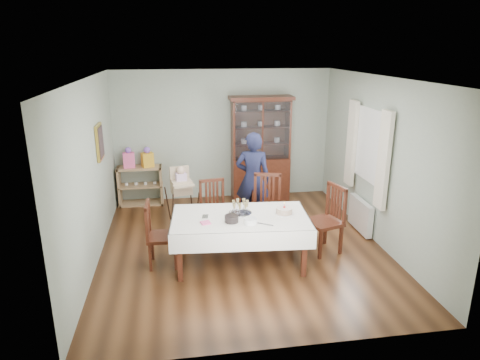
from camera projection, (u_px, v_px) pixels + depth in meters
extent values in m
plane|color=#593319|center=(242.00, 246.00, 7.01)|extent=(5.00, 5.00, 0.00)
plane|color=#9EAA99|center=(223.00, 135.00, 8.96)|extent=(4.50, 0.00, 4.50)
plane|color=#9EAA99|center=(91.00, 174.00, 6.27)|extent=(0.00, 5.00, 5.00)
plane|color=#9EAA99|center=(379.00, 162.00, 6.93)|extent=(0.00, 5.00, 5.00)
plane|color=white|center=(242.00, 78.00, 6.20)|extent=(5.00, 5.00, 0.00)
cube|color=#4C2013|center=(240.00, 219.00, 6.26)|extent=(1.98, 1.20, 0.06)
cube|color=white|center=(240.00, 217.00, 6.25)|extent=(2.08, 1.31, 0.01)
cube|color=#4C2013|center=(260.00, 178.00, 9.11)|extent=(1.20, 0.45, 0.90)
cube|color=white|center=(263.00, 131.00, 8.62)|extent=(1.12, 0.01, 1.16)
cube|color=#4C2013|center=(261.00, 98.00, 8.60)|extent=(1.30, 0.48, 0.07)
cube|color=tan|center=(142.00, 203.00, 8.89)|extent=(0.90, 0.38, 0.04)
cube|color=tan|center=(141.00, 186.00, 8.78)|extent=(0.90, 0.38, 0.03)
cube|color=tan|center=(139.00, 168.00, 8.67)|extent=(0.90, 0.38, 0.04)
cube|color=tan|center=(120.00, 186.00, 8.72)|extent=(0.04, 0.38, 0.80)
cube|color=tan|center=(161.00, 185.00, 8.84)|extent=(0.04, 0.38, 0.80)
cube|color=gold|center=(100.00, 142.00, 6.94)|extent=(0.04, 0.48, 0.58)
cube|color=white|center=(370.00, 145.00, 7.15)|extent=(0.04, 1.02, 1.22)
cube|color=silver|center=(384.00, 161.00, 6.59)|extent=(0.07, 0.30, 1.55)
cube|color=silver|center=(351.00, 143.00, 7.75)|extent=(0.07, 0.30, 1.55)
cube|color=white|center=(360.00, 215.00, 7.52)|extent=(0.10, 0.80, 0.55)
cube|color=#4C2013|center=(215.00, 214.00, 7.15)|extent=(0.51, 0.51, 0.05)
cube|color=#4C2013|center=(212.00, 194.00, 7.26)|extent=(0.43, 0.11, 0.53)
cube|color=#4C2013|center=(267.00, 210.00, 7.21)|extent=(0.59, 0.59, 0.05)
cube|color=#4C2013|center=(267.00, 189.00, 7.33)|extent=(0.46, 0.15, 0.57)
cube|color=#4C2013|center=(163.00, 237.00, 6.30)|extent=(0.46, 0.46, 0.05)
cube|color=#4C2013|center=(148.00, 220.00, 6.20)|extent=(0.06, 0.42, 0.52)
cube|color=#4C2013|center=(324.00, 222.00, 6.71)|extent=(0.61, 0.61, 0.05)
cube|color=#4C2013|center=(336.00, 203.00, 6.71)|extent=(0.18, 0.45, 0.57)
imported|color=black|center=(253.00, 179.00, 7.68)|extent=(0.71, 0.55, 1.71)
cube|color=tan|center=(181.00, 187.00, 7.79)|extent=(0.41, 0.37, 0.25)
cube|color=tan|center=(181.00, 176.00, 7.73)|extent=(0.36, 0.13, 0.29)
cube|color=tan|center=(181.00, 182.00, 7.77)|extent=(0.40, 0.24, 0.03)
cube|color=silver|center=(181.00, 178.00, 7.74)|extent=(0.21, 0.18, 0.19)
sphere|color=beige|center=(181.00, 170.00, 7.70)|extent=(0.16, 0.16, 0.16)
cylinder|color=silver|center=(240.00, 213.00, 6.35)|extent=(0.34, 0.34, 0.01)
torus|color=silver|center=(240.00, 213.00, 6.34)|extent=(0.34, 0.34, 0.01)
cylinder|color=white|center=(284.00, 214.00, 6.33)|extent=(0.28, 0.28, 0.02)
cylinder|color=brown|center=(284.00, 211.00, 6.32)|extent=(0.24, 0.24, 0.09)
cylinder|color=silver|center=(284.00, 208.00, 6.30)|extent=(0.24, 0.24, 0.01)
cylinder|color=#F24C4C|center=(284.00, 205.00, 6.29)|extent=(0.01, 0.01, 0.07)
sphere|color=yellow|center=(284.00, 203.00, 6.28)|extent=(0.02, 0.02, 0.02)
cylinder|color=black|center=(232.00, 219.00, 6.04)|extent=(0.24, 0.24, 0.09)
cylinder|color=white|center=(250.00, 221.00, 5.98)|extent=(0.24, 0.24, 0.08)
cube|color=#FF5D9B|center=(206.00, 223.00, 6.00)|extent=(0.16, 0.16, 0.02)
cube|color=silver|center=(264.00, 224.00, 5.97)|extent=(0.25, 0.18, 0.01)
cube|color=#FF5D9B|center=(129.00, 160.00, 8.57)|extent=(0.24, 0.17, 0.31)
sphere|color=#E533B2|center=(128.00, 150.00, 8.51)|extent=(0.12, 0.12, 0.12)
cube|color=gold|center=(148.00, 160.00, 8.62)|extent=(0.27, 0.23, 0.29)
sphere|color=#E533B2|center=(147.00, 150.00, 8.56)|extent=(0.13, 0.13, 0.13)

